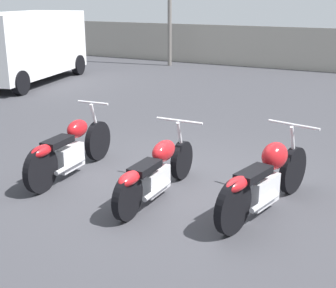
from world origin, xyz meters
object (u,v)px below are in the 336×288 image
Objects in this scene: motorcycle_slot_2 at (265,179)px; parked_van at (24,44)px; motorcycle_slot_0 at (70,149)px; motorcycle_slot_1 at (156,171)px.

parked_van is at bearing 160.90° from motorcycle_slot_2.
motorcycle_slot_2 is at bearing -43.80° from parked_van.
parked_van reaches higher than motorcycle_slot_0.
motorcycle_slot_0 is 0.42× the size of parked_van.
parked_van is at bearing 142.78° from motorcycle_slot_1.
motorcycle_slot_2 is at bearing 10.08° from motorcycle_slot_1.
motorcycle_slot_0 is 8.96m from parked_van.
parked_van is (-8.27, 6.07, 0.83)m from motorcycle_slot_1.
parked_van is (-6.66, 5.94, 0.80)m from motorcycle_slot_0.
motorcycle_slot_1 is at bearing -9.23° from motorcycle_slot_0.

